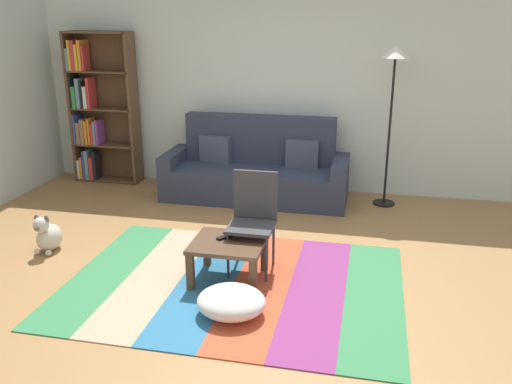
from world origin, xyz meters
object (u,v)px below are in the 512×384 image
object	(u,v)px
pouf	(231,302)
tv_remote	(225,237)
folding_chair	(253,213)
dog	(48,235)
couch	(256,171)
standing_lamp	(394,73)
bookshelf	(96,111)
coffee_table	(228,248)

from	to	relation	value
pouf	tv_remote	bearing A→B (deg)	109.32
pouf	folding_chair	bearing A→B (deg)	90.73
folding_chair	dog	bearing A→B (deg)	-141.30
couch	standing_lamp	bearing A→B (deg)	2.67
pouf	dog	size ratio (longest dim) A/B	1.34
bookshelf	folding_chair	size ratio (longest dim) A/B	2.21
coffee_table	dog	xyz separation A→B (m)	(-1.88, 0.22, -0.14)
bookshelf	coffee_table	xyz separation A→B (m)	(2.50, -2.50, -0.66)
tv_remote	couch	bearing A→B (deg)	133.00
dog	pouf	bearing A→B (deg)	-20.71
couch	dog	world-z (taller)	couch
standing_lamp	tv_remote	world-z (taller)	standing_lamp
bookshelf	couch	bearing A→B (deg)	-7.18
couch	dog	distance (m)	2.60
dog	folding_chair	world-z (taller)	folding_chair
dog	folding_chair	distance (m)	2.08
pouf	dog	bearing A→B (deg)	159.29
pouf	dog	world-z (taller)	dog
dog	bookshelf	bearing A→B (deg)	105.09
bookshelf	tv_remote	bearing A→B (deg)	-44.87
standing_lamp	folding_chair	distance (m)	2.55
pouf	tv_remote	size ratio (longest dim) A/B	3.56
dog	folding_chair	xyz separation A→B (m)	(2.04, 0.06, 0.37)
bookshelf	folding_chair	world-z (taller)	bookshelf
tv_remote	folding_chair	size ratio (longest dim) A/B	0.17
couch	pouf	world-z (taller)	couch
coffee_table	standing_lamp	size ratio (longest dim) A/B	0.33
dog	standing_lamp	size ratio (longest dim) A/B	0.21
tv_remote	bookshelf	bearing A→B (deg)	173.22
tv_remote	pouf	bearing A→B (deg)	-32.59
coffee_table	folding_chair	xyz separation A→B (m)	(0.16, 0.28, 0.23)
bookshelf	tv_remote	xyz separation A→B (m)	(2.45, -2.44, -0.58)
bookshelf	coffee_table	size ratio (longest dim) A/B	3.22
standing_lamp	pouf	bearing A→B (deg)	-112.38
couch	coffee_table	bearing A→B (deg)	-83.97
bookshelf	dog	bearing A→B (deg)	-74.91
couch	standing_lamp	size ratio (longest dim) A/B	1.20
dog	coffee_table	bearing A→B (deg)	-6.54
couch	standing_lamp	distance (m)	2.00
couch	folding_chair	distance (m)	1.99
couch	dog	size ratio (longest dim) A/B	5.69
standing_lamp	folding_chair	world-z (taller)	standing_lamp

